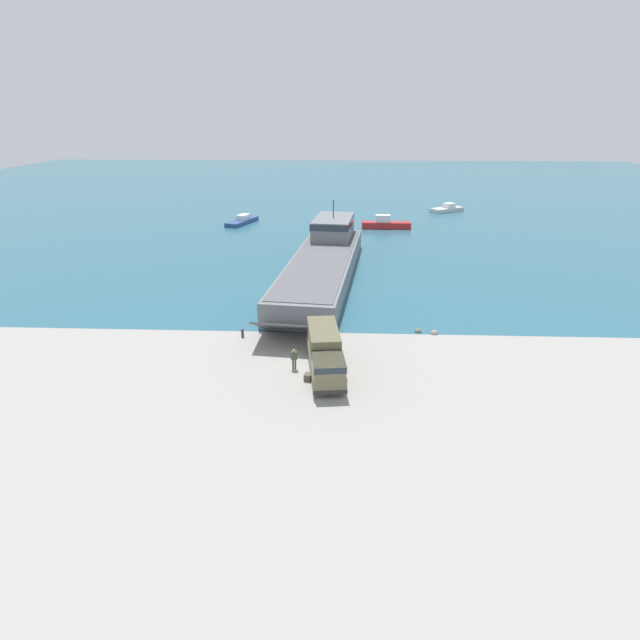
% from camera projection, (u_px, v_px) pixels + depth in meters
% --- Properties ---
extents(ground_plane, '(240.00, 240.00, 0.00)m').
position_uv_depth(ground_plane, '(309.00, 363.00, 39.64)').
color(ground_plane, gray).
extents(water_surface, '(240.00, 180.00, 0.01)m').
position_uv_depth(water_surface, '(332.00, 191.00, 128.27)').
color(water_surface, '#285B70').
rests_on(water_surface, ground_plane).
extents(landing_craft, '(10.46, 37.01, 7.62)m').
position_uv_depth(landing_craft, '(324.00, 258.00, 61.42)').
color(landing_craft, slate).
rests_on(landing_craft, ground_plane).
extents(military_truck, '(3.35, 8.36, 3.03)m').
position_uv_depth(military_truck, '(325.00, 353.00, 37.85)').
color(military_truck, '#6B664C').
rests_on(military_truck, ground_plane).
extents(soldier_on_ramp, '(0.46, 0.28, 1.68)m').
position_uv_depth(soldier_on_ramp, '(294.00, 358.00, 38.39)').
color(soldier_on_ramp, '#3D4C33').
rests_on(soldier_on_ramp, ground_plane).
extents(moored_boat_a, '(8.36, 2.11, 2.30)m').
position_uv_depth(moored_boat_a, '(386.00, 224.00, 85.97)').
color(moored_boat_a, '#B22323').
rests_on(moored_boat_a, ground_plane).
extents(moored_boat_b, '(4.98, 8.43, 1.52)m').
position_uv_depth(moored_boat_b, '(242.00, 221.00, 89.86)').
color(moored_boat_b, navy).
rests_on(moored_boat_b, ground_plane).
extents(moored_boat_c, '(7.31, 5.99, 1.62)m').
position_uv_depth(moored_boat_c, '(447.00, 209.00, 100.88)').
color(moored_boat_c, '#B7BABF').
rests_on(moored_boat_c, ground_plane).
extents(mooring_bollard, '(0.28, 0.28, 0.78)m').
position_uv_depth(mooring_bollard, '(243.00, 333.00, 44.14)').
color(mooring_bollard, '#333338').
rests_on(mooring_bollard, ground_plane).
extents(cargo_crate, '(0.65, 0.73, 0.51)m').
position_uv_depth(cargo_crate, '(308.00, 377.00, 37.05)').
color(cargo_crate, '#4C4738').
rests_on(cargo_crate, ground_plane).
extents(shoreline_rock_a, '(0.67, 0.67, 0.67)m').
position_uv_depth(shoreline_rock_a, '(418.00, 332.00, 45.30)').
color(shoreline_rock_a, '#66605B').
rests_on(shoreline_rock_a, ground_plane).
extents(shoreline_rock_b, '(0.71, 0.71, 0.71)m').
position_uv_depth(shoreline_rock_b, '(434.00, 334.00, 44.93)').
color(shoreline_rock_b, gray).
rests_on(shoreline_rock_b, ground_plane).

